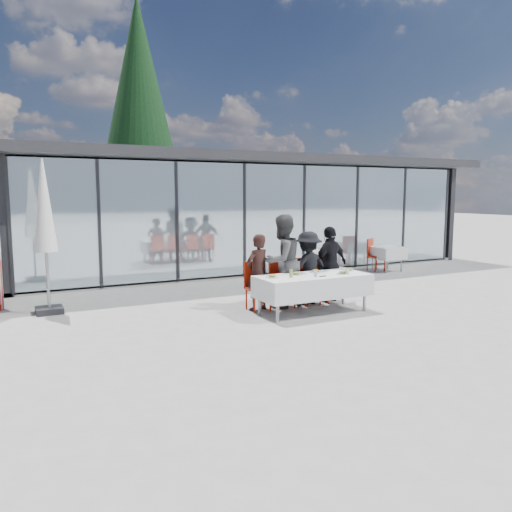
{
  "coord_description": "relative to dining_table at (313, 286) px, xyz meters",
  "views": [
    {
      "loc": [
        -4.98,
        -8.39,
        2.33
      ],
      "look_at": [
        -0.05,
        1.2,
        0.98
      ],
      "focal_mm": 35.0,
      "sensor_mm": 36.0,
      "label": 1
    }
  ],
  "objects": [
    {
      "name": "drinking_glasses",
      "position": [
        0.29,
        -0.21,
        0.26
      ],
      "size": [
        0.77,
        0.14,
        0.1
      ],
      "color": "silver",
      "rests_on": "dining_table"
    },
    {
      "name": "diner_c",
      "position": [
        0.33,
        0.69,
        0.24
      ],
      "size": [
        1.1,
        1.1,
        1.55
      ],
      "primitive_type": "imported",
      "rotation": [
        0.0,
        0.0,
        3.25
      ],
      "color": "black",
      "rests_on": "ground"
    },
    {
      "name": "diner_b",
      "position": [
        -0.3,
        0.69,
        0.42
      ],
      "size": [
        1.15,
        1.15,
        1.91
      ],
      "primitive_type": "imported",
      "rotation": [
        0.0,
        0.0,
        3.42
      ],
      "color": "#494949",
      "rests_on": "ground"
    },
    {
      "name": "diner_a",
      "position": [
        -0.87,
        0.69,
        0.23
      ],
      "size": [
        0.69,
        0.69,
        1.53
      ],
      "primitive_type": "imported",
      "rotation": [
        0.0,
        0.0,
        3.42
      ],
      "color": "black",
      "rests_on": "ground"
    },
    {
      "name": "plate_extra",
      "position": [
        0.58,
        -0.18,
        0.24
      ],
      "size": [
        0.24,
        0.24,
        0.07
      ],
      "color": "white",
      "rests_on": "dining_table"
    },
    {
      "name": "pavilion",
      "position": [
        1.58,
        8.49,
        1.61
      ],
      "size": [
        14.8,
        8.8,
        3.44
      ],
      "color": "gray",
      "rests_on": "ground"
    },
    {
      "name": "treeline",
      "position": [
        -2.43,
        28.32,
        1.66
      ],
      "size": [
        62.5,
        2.0,
        4.4
      ],
      "color": "#193A12",
      "rests_on": "ground"
    },
    {
      "name": "diner_chair_d",
      "position": [
        0.9,
        0.75,
        -0.0
      ],
      "size": [
        0.44,
        0.44,
        0.97
      ],
      "color": "#B4200C",
      "rests_on": "ground"
    },
    {
      "name": "spare_chair_a",
      "position": [
        4.67,
        3.71,
        -0.0
      ],
      "size": [
        0.59,
        0.59,
        0.97
      ],
      "color": "#B4200C",
      "rests_on": "ground"
    },
    {
      "name": "diner_chair_c",
      "position": [
        0.33,
        0.75,
        -0.0
      ],
      "size": [
        0.44,
        0.44,
        0.97
      ],
      "color": "#B4200C",
      "rests_on": "ground"
    },
    {
      "name": "folded_eyeglasses",
      "position": [
        0.06,
        -0.24,
        0.22
      ],
      "size": [
        0.14,
        0.03,
        0.01
      ],
      "primitive_type": "cube",
      "color": "black",
      "rests_on": "dining_table"
    },
    {
      "name": "spare_chair_b",
      "position": [
        6.09,
        4.7,
        -0.0
      ],
      "size": [
        0.59,
        0.59,
        0.97
      ],
      "color": "#B4200C",
      "rests_on": "ground"
    },
    {
      "name": "lounger",
      "position": [
        3.03,
        3.88,
        -0.28
      ],
      "size": [
        0.77,
        1.4,
        0.72
      ],
      "color": "white",
      "rests_on": "ground"
    },
    {
      "name": "conifer_tree",
      "position": [
        0.07,
        13.32,
        5.45
      ],
      "size": [
        4.0,
        4.0,
        10.5
      ],
      "color": "#382316",
      "rests_on": "ground"
    },
    {
      "name": "diner_d",
      "position": [
        0.9,
        0.69,
        0.28
      ],
      "size": [
        1.15,
        1.15,
        1.64
      ],
      "primitive_type": "imported",
      "rotation": [
        0.0,
        0.0,
        3.36
      ],
      "color": "black",
      "rests_on": "ground"
    },
    {
      "name": "dining_table",
      "position": [
        0.0,
        0.0,
        0.0
      ],
      "size": [
        2.26,
        0.96,
        0.75
      ],
      "color": "white",
      "rests_on": "ground"
    },
    {
      "name": "juice_bottle",
      "position": [
        -0.54,
        -0.05,
        0.29
      ],
      "size": [
        0.06,
        0.06,
        0.16
      ],
      "primitive_type": "cylinder",
      "color": "#87A946",
      "rests_on": "dining_table"
    },
    {
      "name": "ground",
      "position": [
        -0.43,
        0.32,
        -0.54
      ],
      "size": [
        90.0,
        90.0,
        0.0
      ],
      "primitive_type": "plane",
      "color": "#A19E99",
      "rests_on": "ground"
    },
    {
      "name": "plate_b",
      "position": [
        -0.3,
        0.14,
        0.24
      ],
      "size": [
        0.24,
        0.24,
        0.07
      ],
      "color": "white",
      "rests_on": "dining_table"
    },
    {
      "name": "diner_chair_b",
      "position": [
        -0.3,
        0.75,
        -0.0
      ],
      "size": [
        0.44,
        0.44,
        0.97
      ],
      "color": "#B4200C",
      "rests_on": "ground"
    },
    {
      "name": "plate_a",
      "position": [
        -0.87,
        0.09,
        0.24
      ],
      "size": [
        0.24,
        0.24,
        0.07
      ],
      "color": "white",
      "rests_on": "dining_table"
    },
    {
      "name": "market_umbrella",
      "position": [
        -4.64,
        2.32,
        1.39
      ],
      "size": [
        0.5,
        0.5,
        3.0
      ],
      "color": "black",
      "rests_on": "ground"
    },
    {
      "name": "spare_table_right",
      "position": [
        4.99,
        3.46,
        0.02
      ],
      "size": [
        0.86,
        0.86,
        0.74
      ],
      "color": "white",
      "rests_on": "ground"
    },
    {
      "name": "plate_c",
      "position": [
        0.2,
        0.22,
        0.24
      ],
      "size": [
        0.24,
        0.24,
        0.07
      ],
      "color": "white",
      "rests_on": "dining_table"
    },
    {
      "name": "plate_d",
      "position": [
        0.94,
        0.09,
        0.24
      ],
      "size": [
        0.24,
        0.24,
        0.07
      ],
      "color": "white",
      "rests_on": "dining_table"
    },
    {
      "name": "diner_chair_a",
      "position": [
        -0.87,
        0.75,
        -0.0
      ],
      "size": [
        0.44,
        0.44,
        0.97
      ],
      "color": "#B4200C",
      "rests_on": "ground"
    }
  ]
}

